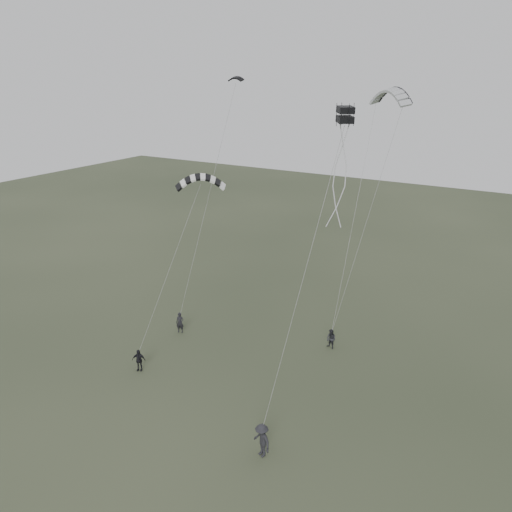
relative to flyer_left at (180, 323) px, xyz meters
The scene contains 9 objects.
ground 7.14m from the flyer_left, 39.98° to the right, with size 140.00×140.00×0.00m, color #2F3925.
flyer_left is the anchor object (origin of this frame).
flyer_right 11.57m from the flyer_left, 18.63° to the left, with size 0.73×0.57×1.50m, color #26262C.
flyer_center 5.64m from the flyer_left, 80.42° to the right, with size 0.91×0.38×1.56m, color black.
flyer_far 14.64m from the flyer_left, 34.57° to the right, with size 1.24×0.71×1.92m, color #232227.
kite_dark_small 19.29m from the flyer_left, 85.56° to the left, with size 1.29×0.39×0.46m, color black, non-canonical shape.
kite_pale_large 22.71m from the flyer_left, 35.53° to the left, with size 3.65×0.82×1.52m, color #AAACB0, non-canonical shape.
kite_striped 11.59m from the flyer_left, 19.01° to the left, with size 3.35×0.84×1.28m, color black, non-canonical shape.
kite_box 21.50m from the flyer_left, 13.85° to the right, with size 0.72×0.72×0.75m, color black, non-canonical shape.
Camera 1 is at (17.04, -21.99, 18.86)m, focal length 35.00 mm.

